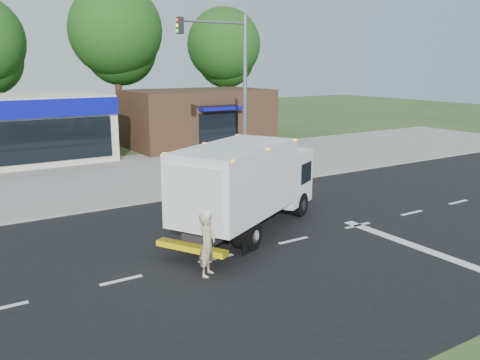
{
  "coord_description": "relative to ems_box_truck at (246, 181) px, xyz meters",
  "views": [
    {
      "loc": [
        -10.21,
        -12.67,
        5.82
      ],
      "look_at": [
        -0.57,
        2.44,
        1.7
      ],
      "focal_mm": 38.0,
      "sensor_mm": 36.0,
      "label": 1
    }
  ],
  "objects": [
    {
      "name": "road_asphalt",
      "position": [
        0.84,
        -1.61,
        -1.85
      ],
      "size": [
        60.0,
        14.0,
        0.02
      ],
      "primitive_type": "cube",
      "color": "black",
      "rests_on": "ground"
    },
    {
      "name": "traffic_signal_pole",
      "position": [
        3.19,
        5.99,
        3.07
      ],
      "size": [
        3.51,
        0.25,
        8.0
      ],
      "color": "gray",
      "rests_on": "ground"
    },
    {
      "name": "ems_box_truck",
      "position": [
        0.0,
        0.0,
        0.0
      ],
      "size": [
        7.44,
        5.45,
        3.22
      ],
      "rotation": [
        0.0,
        0.0,
        0.5
      ],
      "color": "black",
      "rests_on": "ground"
    },
    {
      "name": "sidewalk",
      "position": [
        0.84,
        6.59,
        -1.8
      ],
      "size": [
        60.0,
        2.4,
        0.12
      ],
      "primitive_type": "cube",
      "color": "gray",
      "rests_on": "ground"
    },
    {
      "name": "brown_storefront",
      "position": [
        7.84,
        18.37,
        0.15
      ],
      "size": [
        10.0,
        6.7,
        4.0
      ],
      "color": "#382316",
      "rests_on": "ground"
    },
    {
      "name": "emergency_worker",
      "position": [
        -2.98,
        -2.56,
        -0.91
      ],
      "size": [
        0.79,
        0.76,
        1.94
      ],
      "rotation": [
        0.0,
        0.0,
        0.71
      ],
      "color": "tan",
      "rests_on": "ground"
    },
    {
      "name": "lane_markings",
      "position": [
        2.19,
        -2.96,
        -1.84
      ],
      "size": [
        55.2,
        7.0,
        0.01
      ],
      "color": "silver",
      "rests_on": "road_asphalt"
    },
    {
      "name": "ground",
      "position": [
        0.84,
        -1.61,
        -1.86
      ],
      "size": [
        120.0,
        120.0,
        0.0
      ],
      "primitive_type": "plane",
      "color": "#385123",
      "rests_on": "ground"
    },
    {
      "name": "parking_apron",
      "position": [
        0.84,
        12.39,
        -1.85
      ],
      "size": [
        60.0,
        9.0,
        0.02
      ],
      "primitive_type": "cube",
      "color": "gray",
      "rests_on": "ground"
    },
    {
      "name": "background_trees",
      "position": [
        -0.01,
        26.55,
        5.53
      ],
      "size": [
        36.77,
        7.39,
        12.1
      ],
      "color": "#332114",
      "rests_on": "ground"
    }
  ]
}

